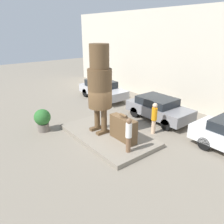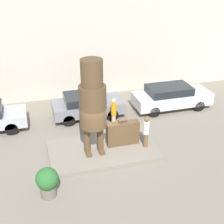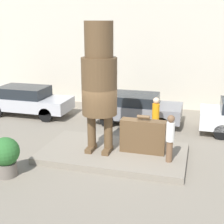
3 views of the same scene
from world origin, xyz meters
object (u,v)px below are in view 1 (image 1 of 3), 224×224
parked_car_grey (158,108)px  planter_pot (43,119)px  tourist (129,134)px  giant_suitcase (123,129)px  statue_figure (100,83)px  worker_hivis (154,117)px  parked_car_silver (102,89)px

parked_car_grey → planter_pot: (-2.88, -6.30, -0.07)m
tourist → planter_pot: tourist is taller
tourist → planter_pot: (-4.86, -1.97, -0.40)m
planter_pot → giant_suitcase: bearing=33.2°
statue_figure → parked_car_grey: bearing=82.8°
giant_suitcase → parked_car_grey: giant_suitcase is taller
planter_pot → worker_hivis: worker_hivis is taller
worker_hivis → statue_figure: bearing=-125.1°
parked_car_silver → worker_hivis: size_ratio=2.55×
tourist → worker_hivis: tourist is taller
planter_pot → parked_car_silver: bearing=115.0°
giant_suitcase → planter_pot: size_ratio=1.24×
giant_suitcase → parked_car_silver: 7.63m
tourist → parked_car_silver: (-7.72, 4.15, -0.30)m
giant_suitcase → worker_hivis: (0.14, 2.07, 0.14)m
parked_car_silver → planter_pot: parked_car_silver is taller
statue_figure → tourist: statue_figure is taller
giant_suitcase → planter_pot: bearing=-146.8°
parked_car_silver → planter_pot: (2.86, -6.13, -0.10)m
giant_suitcase → tourist: tourist is taller
giant_suitcase → parked_car_grey: (-0.99, 3.77, -0.05)m
parked_car_silver → statue_figure: bearing=-36.6°
statue_figure → giant_suitcase: bearing=10.5°
tourist → parked_car_grey: 4.77m
giant_suitcase → statue_figure: bearing=-169.5°
statue_figure → tourist: size_ratio=2.79×
tourist → worker_hivis: size_ratio=0.93×
tourist → parked_car_grey: bearing=114.6°
tourist → giant_suitcase: bearing=150.8°
giant_suitcase → parked_car_grey: bearing=104.7°
statue_figure → worker_hivis: bearing=54.9°
parked_car_grey → worker_hivis: worker_hivis is taller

